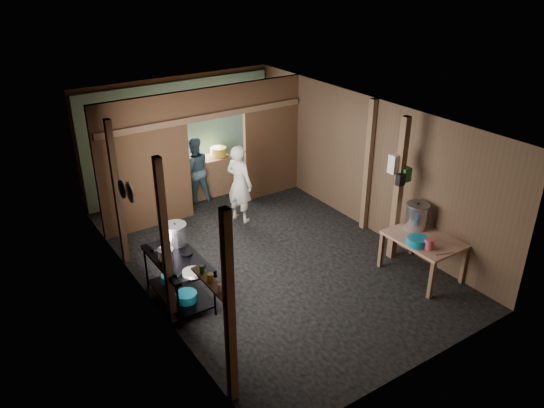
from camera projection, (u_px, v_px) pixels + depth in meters
floor at (266, 254)px, 9.56m from camera, size 4.50×7.00×0.00m
ceiling at (265, 115)px, 8.43m from camera, size 4.50×7.00×0.00m
wall_back at (179, 135)px, 11.62m from camera, size 4.50×0.00×2.60m
wall_front at (423, 288)px, 6.37m from camera, size 4.50×0.00×2.60m
wall_left at (140, 223)px, 7.87m from camera, size 0.00×7.00×2.60m
wall_right at (364, 163)px, 10.12m from camera, size 0.00×7.00×2.60m
partition_left at (144, 166)px, 9.98m from camera, size 1.85×0.10×2.60m
partition_right at (271, 138)px, 11.43m from camera, size 1.35×0.10×2.60m
partition_header at (215, 102)px, 10.33m from camera, size 1.30×0.10×0.60m
turquoise_panel at (181, 138)px, 11.60m from camera, size 4.40×0.06×2.50m
back_counter at (205, 177)px, 11.74m from camera, size 1.20×0.50×0.85m
wall_clock at (190, 108)px, 11.41m from camera, size 0.20×0.03×0.20m
post_left_a at (229, 311)px, 5.96m from camera, size 0.10×0.12×2.60m
post_left_b at (165, 244)px, 7.31m from camera, size 0.10×0.12×2.60m
post_left_c at (117, 194)px, 8.81m from camera, size 0.10×0.12×2.60m
post_right at (368, 167)px, 9.93m from camera, size 0.10×0.12×2.60m
post_free at (398, 191)px, 8.95m from camera, size 0.12×0.12×2.60m
cross_beam at (205, 117)px, 10.28m from camera, size 4.40×0.12×0.12m
pan_lid_big at (130, 192)px, 8.04m from camera, size 0.03×0.34×0.34m
pan_lid_small at (122, 189)px, 8.38m from camera, size 0.03×0.30×0.30m
wall_shelf at (211, 282)px, 6.31m from camera, size 0.14×0.80×0.03m
jar_white at (220, 288)px, 6.09m from camera, size 0.07×0.07×0.10m
jar_yellow at (210, 277)px, 6.28m from camera, size 0.08×0.08×0.10m
jar_green at (202, 269)px, 6.44m from camera, size 0.06×0.06×0.10m
bag_white at (396, 163)px, 8.77m from camera, size 0.22×0.15×0.32m
bag_green at (406, 175)px, 8.80m from camera, size 0.16×0.12×0.24m
bag_black at (400, 180)px, 8.74m from camera, size 0.14×0.10×0.20m
gas_range at (179, 279)px, 8.13m from camera, size 0.69×1.35×0.80m
prep_table at (422, 256)px, 8.83m from camera, size 0.87×1.19×0.70m
stove_pot_large at (176, 235)px, 8.27m from camera, size 0.44×0.44×0.36m
stove_pot_med at (166, 255)px, 7.84m from camera, size 0.25×0.25×0.21m
frying_pan at (193, 273)px, 7.54m from camera, size 0.48×0.59×0.07m
blue_tub_front at (187, 297)px, 8.02m from camera, size 0.32×0.32×0.13m
blue_tub_back at (170, 278)px, 8.49m from camera, size 0.29×0.29×0.12m
stock_pot at (417, 216)px, 8.92m from camera, size 0.44×0.44×0.46m
wash_basin at (417, 241)px, 8.46m from camera, size 0.38×0.38×0.13m
pink_bucket at (429, 244)px, 8.33m from camera, size 0.19×0.19×0.17m
knife at (443, 253)px, 8.23m from camera, size 0.29×0.13×0.01m
yellow_tub at (219, 152)px, 11.69m from camera, size 0.35×0.35×0.19m
red_cup at (187, 160)px, 11.32m from camera, size 0.12×0.12×0.14m
cook at (239, 184)px, 10.45m from camera, size 0.57×0.68×1.60m
worker_back at (194, 170)px, 11.31m from camera, size 0.80×0.67×1.46m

